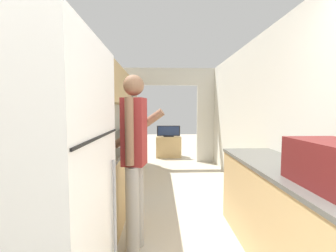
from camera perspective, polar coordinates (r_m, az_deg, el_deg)
name	(u,v)px	position (r m, az deg, el deg)	size (l,w,h in m)	color
wall_left	(88,101)	(3.29, -19.68, 6.03)	(0.38, 7.71, 2.50)	silver
wall_right	(280,123)	(3.08, 26.55, 0.71)	(0.06, 7.71, 2.50)	silver
wall_far_with_doorway	(167,109)	(5.99, -0.15, 4.43)	(2.89, 0.06, 2.50)	silver
counter_left	(116,167)	(3.93, -13.13, -10.07)	(0.62, 4.25, 0.90)	tan
counter_right	(288,218)	(2.42, 28.26, -19.81)	(0.62, 2.02, 0.90)	tan
refrigerator	(29,212)	(1.43, -31.81, -18.08)	(0.77, 0.79, 1.77)	white
range_oven	(112,172)	(3.59, -14.10, -11.38)	(0.66, 0.76, 1.04)	white
person	(134,157)	(2.24, -8.53, -7.89)	(0.56, 0.42, 1.75)	#9E9E9E
tv_cabinet	(168,147)	(6.70, 0.12, -5.28)	(0.74, 0.42, 0.61)	tan
television	(169,131)	(6.60, 0.13, -1.35)	(0.68, 0.16, 0.32)	black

